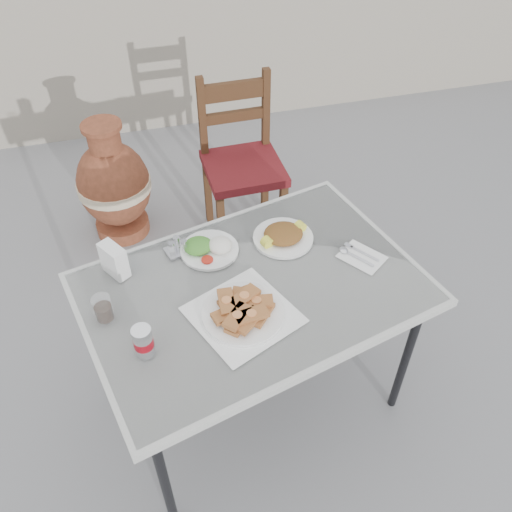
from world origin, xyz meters
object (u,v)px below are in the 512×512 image
object	(u,v)px
cola_glass	(103,310)
soda_can	(143,341)
cafe_table	(253,295)
salad_rice_plate	(209,247)
napkin_holder	(114,260)
terracotta_urn	(114,185)
chair	(242,162)
condiment_caddy	(178,248)
salad_chopped_plate	(283,235)
pide_plate	(243,309)

from	to	relation	value
cola_glass	soda_can	bearing A→B (deg)	-57.37
cafe_table	salad_rice_plate	world-z (taller)	salad_rice_plate
napkin_holder	terracotta_urn	size ratio (longest dim) A/B	0.18
cafe_table	soda_can	bearing A→B (deg)	-154.80
napkin_holder	terracotta_urn	world-z (taller)	napkin_holder
chair	terracotta_urn	size ratio (longest dim) A/B	1.29
cola_glass	chair	world-z (taller)	chair
napkin_holder	condiment_caddy	bearing A→B (deg)	-20.27
cafe_table	salad_rice_plate	size ratio (longest dim) A/B	6.06
salad_chopped_plate	chair	xyz separation A→B (m)	(0.06, 0.92, -0.27)
salad_rice_plate	cafe_table	bearing A→B (deg)	-61.79
soda_can	condiment_caddy	world-z (taller)	soda_can
salad_rice_plate	cola_glass	xyz separation A→B (m)	(-0.40, -0.23, 0.02)
chair	salad_rice_plate	bearing A→B (deg)	-111.77
cafe_table	pide_plate	distance (m)	0.16
condiment_caddy	salad_rice_plate	bearing A→B (deg)	-12.41
cafe_table	pide_plate	xyz separation A→B (m)	(-0.07, -0.12, 0.08)
condiment_caddy	chair	distance (m)	1.04
salad_rice_plate	napkin_holder	distance (m)	0.35
pide_plate	napkin_holder	bearing A→B (deg)	141.58
napkin_holder	chair	distance (m)	1.21
cafe_table	napkin_holder	bearing A→B (deg)	157.32
salad_rice_plate	condiment_caddy	xyz separation A→B (m)	(-0.11, 0.02, 0.00)
salad_rice_plate	condiment_caddy	size ratio (longest dim) A/B	2.00
salad_chopped_plate	napkin_holder	size ratio (longest dim) A/B	1.87
salad_rice_plate	terracotta_urn	size ratio (longest dim) A/B	0.31
cola_glass	condiment_caddy	world-z (taller)	cola_glass
napkin_holder	soda_can	bearing A→B (deg)	-113.45
soda_can	cafe_table	bearing A→B (deg)	25.20
condiment_caddy	salad_chopped_plate	bearing A→B (deg)	-4.57
cola_glass	terracotta_urn	size ratio (longest dim) A/B	0.13
pide_plate	salad_rice_plate	size ratio (longest dim) A/B	1.88
soda_can	chair	world-z (taller)	chair
cola_glass	napkin_holder	world-z (taller)	napkin_holder
soda_can	pide_plate	bearing A→B (deg)	11.73
pide_plate	napkin_holder	xyz separation A→B (m)	(-0.40, 0.31, 0.03)
pide_plate	salad_rice_plate	world-z (taller)	pide_plate
salad_chopped_plate	napkin_holder	distance (m)	0.64
pide_plate	napkin_holder	size ratio (longest dim) A/B	3.31
soda_can	terracotta_urn	distance (m)	1.56
pide_plate	cola_glass	world-z (taller)	cola_glass
cafe_table	cola_glass	size ratio (longest dim) A/B	14.50
condiment_caddy	terracotta_urn	distance (m)	1.16
condiment_caddy	terracotta_urn	world-z (taller)	condiment_caddy
napkin_holder	cafe_table	bearing A→B (deg)	-54.95
cafe_table	salad_chopped_plate	world-z (taller)	salad_chopped_plate
cola_glass	napkin_holder	bearing A→B (deg)	75.07
napkin_holder	chair	size ratio (longest dim) A/B	0.14
cafe_table	chair	xyz separation A→B (m)	(0.23, 1.13, -0.20)
pide_plate	chair	bearing A→B (deg)	76.52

